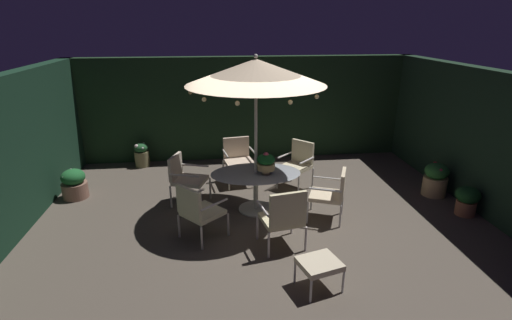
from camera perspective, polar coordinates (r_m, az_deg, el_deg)
The scene contains 18 objects.
ground_plane at distance 7.11m, azimuth 0.74°, elevation -8.40°, with size 8.58×7.04×0.02m, color brown.
hedge_backdrop_rear at distance 9.84m, azimuth -1.73°, elevation 7.64°, with size 8.58×0.30×2.56m, color #1C331D.
hedge_backdrop_left at distance 7.35m, azimuth -33.16°, elevation 0.11°, with size 0.30×7.04×2.56m, color #143020.
hedge_backdrop_right at distance 8.21m, azimuth 30.82°, elevation 2.34°, with size 0.30×7.04×2.56m, color #1B3121.
patio_dining_table at distance 7.11m, azimuth -0.02°, elevation -3.12°, with size 1.65×1.11×0.75m.
patio_umbrella at distance 6.60m, azimuth -0.03°, elevation 12.85°, with size 2.39×2.39×2.85m.
centerpiece_planter at distance 6.90m, azimuth 1.48°, elevation -0.33°, with size 0.33×0.33×0.41m.
patio_chair_north at distance 6.25m, azimuth -8.61°, elevation -7.19°, with size 0.84×0.84×0.95m.
patio_chair_northeast at distance 5.93m, azimuth 4.15°, elevation -8.22°, with size 0.73×0.70×1.02m.
patio_chair_east at distance 6.92m, azimuth 11.18°, elevation -4.60°, with size 0.76×0.74×0.93m.
patio_chair_southeast at distance 8.15m, azimuth 6.25°, elevation -0.20°, with size 0.80×0.80×0.99m.
patio_chair_south at distance 8.37m, azimuth -2.65°, elevation 0.42°, with size 0.73×0.72×0.98m.
patio_chair_southwest at distance 7.52m, azimuth -10.45°, elevation -2.32°, with size 0.78×0.74×0.96m.
ottoman_footrest at distance 5.28m, azimuth 9.35°, elevation -15.01°, with size 0.62×0.58×0.41m.
potted_plant_right_near at distance 8.53m, azimuth -25.28°, elevation -3.23°, with size 0.50×0.50×0.60m.
potted_plant_right_far at distance 8.02m, azimuth 28.74°, elevation -5.15°, with size 0.43×0.43×0.54m.
potted_plant_back_left at distance 9.80m, azimuth -16.55°, elevation 0.77°, with size 0.35×0.35×0.58m.
potted_plant_back_right at distance 8.61m, azimuth 24.99°, elevation -2.59°, with size 0.47×0.47×0.68m.
Camera 1 is at (-0.81, -6.22, 3.35)m, focal length 27.07 mm.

